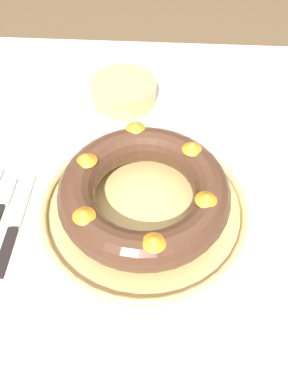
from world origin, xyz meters
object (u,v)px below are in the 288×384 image
Objects in this scene: side_bowl at (124,92)px; serving_dish at (144,208)px; bundt_cake at (144,192)px; cake_knife at (13,230)px.

serving_dish is at bearing -78.34° from side_bowl.
side_bowl is at bearing 101.66° from serving_dish.
serving_dish is 0.04m from bundt_cake.
bundt_cake is at bearing -78.35° from side_bowl.
serving_dish is 0.31m from side_bowl.
bundt_cake reaches higher than cake_knife.
side_bowl is at bearing 101.65° from bundt_cake.
bundt_cake is at bearing 106.38° from serving_dish.
side_bowl reaches higher than cake_knife.
serving_dish is at bearing 14.60° from cake_knife.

